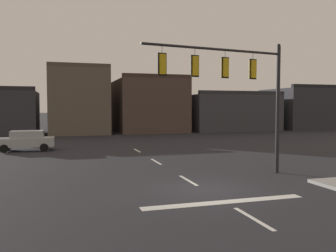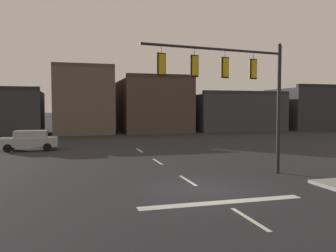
{
  "view_description": "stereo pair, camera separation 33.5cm",
  "coord_description": "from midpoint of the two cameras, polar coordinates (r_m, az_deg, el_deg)",
  "views": [
    {
      "loc": [
        -5.74,
        -13.72,
        3.53
      ],
      "look_at": [
        -0.6,
        3.36,
        2.55
      ],
      "focal_mm": 37.7,
      "sensor_mm": 36.0,
      "label": 1
    },
    {
      "loc": [
        -5.42,
        -13.82,
        3.53
      ],
      "look_at": [
        -0.6,
        3.36,
        2.55
      ],
      "focal_mm": 37.7,
      "sensor_mm": 36.0,
      "label": 2
    }
  ],
  "objects": [
    {
      "name": "lane_centreline",
      "position": [
        17.1,
        3.78,
        -8.77
      ],
      "size": [
        0.16,
        26.4,
        0.01
      ],
      "color": "silver",
      "rests_on": "ground"
    },
    {
      "name": "building_row",
      "position": [
        51.17,
        0.61,
        2.92
      ],
      "size": [
        54.14,
        13.01,
        8.76
      ],
      "color": "#2D2D33",
      "rests_on": "ground"
    },
    {
      "name": "ground_plane",
      "position": [
        15.27,
        6.32,
        -10.25
      ],
      "size": [
        400.0,
        400.0,
        0.0
      ],
      "primitive_type": "plane",
      "color": "#232328"
    },
    {
      "name": "car_lot_nearside",
      "position": [
        30.44,
        -21.19,
        -2.1
      ],
      "size": [
        4.48,
        1.97,
        1.61
      ],
      "color": "#9EA0A5",
      "rests_on": "ground"
    },
    {
      "name": "signal_mast_near_side",
      "position": [
        17.91,
        11.45,
        7.32
      ],
      "size": [
        7.72,
        1.19,
        6.83
      ],
      "color": "black",
      "rests_on": "ground"
    },
    {
      "name": "stop_bar_paint",
      "position": [
        13.5,
        9.57,
        -12.06
      ],
      "size": [
        6.4,
        0.5,
        0.01
      ],
      "primitive_type": "cube",
      "color": "silver",
      "rests_on": "ground"
    }
  ]
}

